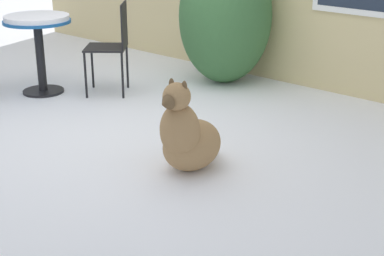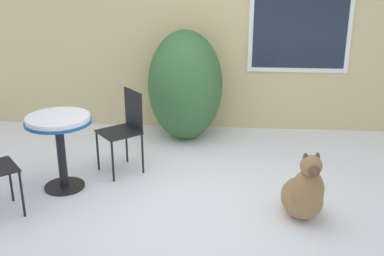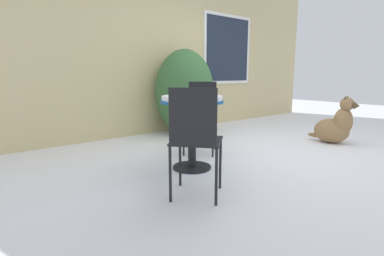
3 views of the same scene
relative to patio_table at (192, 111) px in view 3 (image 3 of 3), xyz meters
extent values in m
plane|color=white|center=(1.36, -0.11, -0.65)|extent=(16.00, 16.00, 0.00)
cube|color=#D1BC84|center=(1.36, 2.09, 0.88)|extent=(8.00, 0.06, 3.07)
cube|color=white|center=(2.70, 2.04, 0.92)|extent=(1.37, 0.04, 1.43)
cube|color=#1E2838|center=(2.70, 2.03, 0.92)|extent=(1.25, 0.01, 1.31)
ellipsoid|color=#386638|center=(1.18, 1.62, 0.09)|extent=(0.99, 1.06, 1.48)
cylinder|color=black|center=(0.00, 0.00, -0.64)|extent=(0.43, 0.43, 0.03)
cylinder|color=black|center=(0.00, 0.00, -0.27)|extent=(0.09, 0.09, 0.72)
cylinder|color=#195699|center=(0.00, 0.00, 0.11)|extent=(0.69, 0.69, 0.03)
cylinder|color=white|center=(0.00, 0.00, 0.15)|extent=(0.66, 0.66, 0.05)
cube|color=black|center=(0.53, 0.45, -0.16)|extent=(0.59, 0.59, 0.02)
cube|color=black|center=(0.68, 0.58, 0.07)|extent=(0.26, 0.30, 0.45)
cylinder|color=black|center=(0.26, 0.47, -0.41)|extent=(0.02, 0.02, 0.48)
cylinder|color=black|center=(0.50, 0.18, -0.41)|extent=(0.02, 0.02, 0.48)
cylinder|color=black|center=(0.55, 0.72, -0.41)|extent=(0.02, 0.02, 0.48)
cylinder|color=black|center=(0.79, 0.43, -0.41)|extent=(0.02, 0.02, 0.48)
cube|color=black|center=(-0.46, -0.61, -0.16)|extent=(0.59, 0.59, 0.02)
cube|color=black|center=(-0.61, -0.74, 0.07)|extent=(0.26, 0.30, 0.45)
cylinder|color=black|center=(-0.19, -0.63, -0.41)|extent=(0.02, 0.02, 0.48)
cylinder|color=black|center=(-0.43, -0.34, -0.41)|extent=(0.02, 0.02, 0.48)
cylinder|color=black|center=(-0.48, -0.88, -0.41)|extent=(0.02, 0.02, 0.48)
cylinder|color=black|center=(-0.72, -0.58, -0.41)|extent=(0.02, 0.02, 0.48)
ellipsoid|color=#937047|center=(2.49, -0.40, -0.46)|extent=(0.46, 0.56, 0.38)
ellipsoid|color=#937047|center=(2.51, -0.55, -0.30)|extent=(0.34, 0.31, 0.41)
sphere|color=#937047|center=(2.51, -0.59, -0.04)|extent=(0.20, 0.20, 0.20)
cone|color=brown|center=(2.53, -0.72, -0.05)|extent=(0.12, 0.09, 0.11)
ellipsoid|color=brown|center=(2.46, -0.58, 0.04)|extent=(0.05, 0.03, 0.09)
ellipsoid|color=brown|center=(2.57, -0.57, 0.04)|extent=(0.05, 0.03, 0.09)
ellipsoid|color=#937047|center=(2.46, -0.16, -0.57)|extent=(0.11, 0.25, 0.07)
camera|label=1|loc=(5.20, -3.44, 1.19)|focal=55.00mm
camera|label=2|loc=(1.74, -4.59, 1.76)|focal=45.00mm
camera|label=3|loc=(-2.10, -2.50, 0.40)|focal=28.00mm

